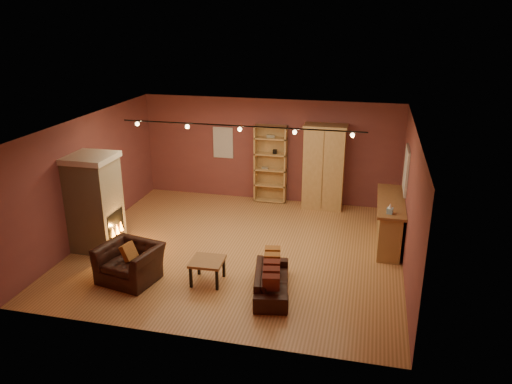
% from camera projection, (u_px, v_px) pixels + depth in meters
% --- Properties ---
extents(floor, '(7.00, 7.00, 0.00)m').
position_uv_depth(floor, '(239.00, 249.00, 11.02)').
color(floor, '#9F6638').
rests_on(floor, ground).
extents(ceiling, '(7.00, 7.00, 0.00)m').
position_uv_depth(ceiling, '(237.00, 124.00, 10.07)').
color(ceiling, '#552C1A').
rests_on(ceiling, back_wall).
extents(back_wall, '(7.00, 0.02, 2.80)m').
position_uv_depth(back_wall, '(269.00, 151.00, 13.52)').
color(back_wall, brown).
rests_on(back_wall, floor).
extents(left_wall, '(0.02, 6.50, 2.80)m').
position_uv_depth(left_wall, '(89.00, 178.00, 11.30)').
color(left_wall, brown).
rests_on(left_wall, floor).
extents(right_wall, '(0.02, 6.50, 2.80)m').
position_uv_depth(right_wall, '(410.00, 203.00, 9.79)').
color(right_wall, brown).
rests_on(right_wall, floor).
extents(fireplace, '(1.01, 0.98, 2.12)m').
position_uv_depth(fireplace, '(95.00, 202.00, 10.77)').
color(fireplace, '#C6B489').
rests_on(fireplace, floor).
extents(back_window, '(0.56, 0.04, 0.86)m').
position_uv_depth(back_window, '(223.00, 143.00, 13.73)').
color(back_window, beige).
rests_on(back_window, back_wall).
extents(bookcase, '(0.87, 0.34, 2.12)m').
position_uv_depth(bookcase, '(271.00, 163.00, 13.51)').
color(bookcase, tan).
rests_on(bookcase, floor).
extents(armoire, '(1.11, 0.63, 2.25)m').
position_uv_depth(armoire, '(324.00, 167.00, 13.02)').
color(armoire, tan).
rests_on(armoire, floor).
extents(bar_counter, '(0.59, 2.18, 1.04)m').
position_uv_depth(bar_counter, '(389.00, 221.00, 11.13)').
color(bar_counter, '#AD874F').
rests_on(bar_counter, floor).
extents(tissue_box, '(0.13, 0.13, 0.21)m').
position_uv_depth(tissue_box, '(390.00, 209.00, 10.19)').
color(tissue_box, '#84B7D4').
rests_on(tissue_box, bar_counter).
extents(right_window, '(0.05, 0.90, 1.00)m').
position_uv_depth(right_window, '(406.00, 170.00, 10.99)').
color(right_window, beige).
rests_on(right_window, right_wall).
extents(loveseat, '(0.72, 1.63, 0.69)m').
position_uv_depth(loveseat, '(272.00, 276.00, 9.21)').
color(loveseat, black).
rests_on(loveseat, floor).
extents(armchair, '(1.22, 0.92, 0.96)m').
position_uv_depth(armchair, '(129.00, 257.00, 9.61)').
color(armchair, black).
rests_on(armchair, floor).
extents(coffee_table, '(0.64, 0.64, 0.47)m').
position_uv_depth(coffee_table, '(207.00, 263.00, 9.55)').
color(coffee_table, '#926035').
rests_on(coffee_table, floor).
extents(track_rail, '(5.20, 0.09, 0.13)m').
position_uv_depth(track_rail, '(240.00, 127.00, 10.29)').
color(track_rail, black).
rests_on(track_rail, ceiling).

